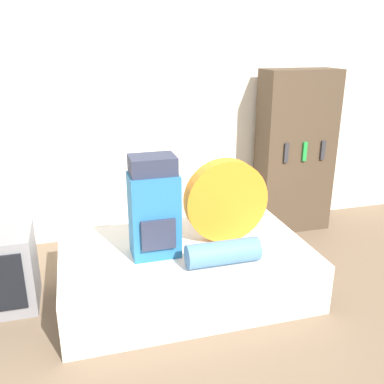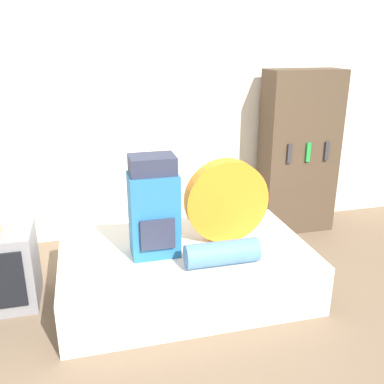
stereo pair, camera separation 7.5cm
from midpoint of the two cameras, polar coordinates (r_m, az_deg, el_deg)
ground_plane at (r=2.80m, az=-0.82°, el=-23.29°), size 16.00×16.00×0.00m
wall_back at (r=4.18m, az=-7.83°, el=11.16°), size 8.00×0.05×2.60m
bed at (r=3.42m, az=-0.28°, el=-10.32°), size 1.89×1.15×0.39m
backpack at (r=3.11m, az=-4.43°, el=-2.14°), size 0.35×0.29×0.75m
tent_bag at (r=3.35m, az=5.23°, el=-1.15°), size 0.66×0.13×0.66m
sleeping_roll at (r=3.07m, az=4.73°, el=-8.12°), size 0.53×0.17×0.17m
bookshelf at (r=4.50m, az=14.49°, el=5.08°), size 0.75×0.38×1.64m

